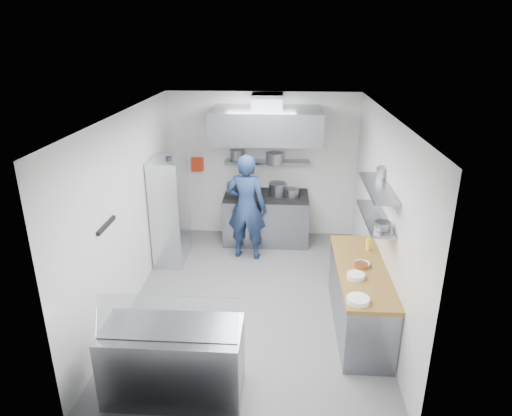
# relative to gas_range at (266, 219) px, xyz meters

# --- Properties ---
(floor) EXTENTS (5.00, 5.00, 0.00)m
(floor) POSITION_rel_gas_range_xyz_m (-0.10, -2.10, -0.45)
(floor) COLOR #5D5D60
(floor) RESTS_ON ground
(ceiling) EXTENTS (5.00, 5.00, 0.00)m
(ceiling) POSITION_rel_gas_range_xyz_m (-0.10, -2.10, 2.35)
(ceiling) COLOR silver
(ceiling) RESTS_ON wall_back
(wall_back) EXTENTS (3.60, 2.80, 0.02)m
(wall_back) POSITION_rel_gas_range_xyz_m (-0.10, 0.40, 0.95)
(wall_back) COLOR white
(wall_back) RESTS_ON floor
(wall_front) EXTENTS (3.60, 2.80, 0.02)m
(wall_front) POSITION_rel_gas_range_xyz_m (-0.10, -4.60, 0.95)
(wall_front) COLOR white
(wall_front) RESTS_ON floor
(wall_left) EXTENTS (2.80, 5.00, 0.02)m
(wall_left) POSITION_rel_gas_range_xyz_m (-1.90, -2.10, 0.95)
(wall_left) COLOR white
(wall_left) RESTS_ON floor
(wall_right) EXTENTS (2.80, 5.00, 0.02)m
(wall_right) POSITION_rel_gas_range_xyz_m (1.70, -2.10, 0.95)
(wall_right) COLOR white
(wall_right) RESTS_ON floor
(gas_range) EXTENTS (1.60, 0.80, 0.90)m
(gas_range) POSITION_rel_gas_range_xyz_m (0.00, 0.00, 0.00)
(gas_range) COLOR gray
(gas_range) RESTS_ON floor
(cooktop) EXTENTS (1.57, 0.78, 0.06)m
(cooktop) POSITION_rel_gas_range_xyz_m (0.00, 0.00, 0.48)
(cooktop) COLOR black
(cooktop) RESTS_ON gas_range
(stock_pot_left) EXTENTS (0.28, 0.28, 0.20)m
(stock_pot_left) POSITION_rel_gas_range_xyz_m (-0.62, 0.05, 0.61)
(stock_pot_left) COLOR slate
(stock_pot_left) RESTS_ON cooktop
(stock_pot_mid) EXTENTS (0.33, 0.33, 0.24)m
(stock_pot_mid) POSITION_rel_gas_range_xyz_m (0.21, -0.05, 0.63)
(stock_pot_mid) COLOR slate
(stock_pot_mid) RESTS_ON cooktop
(stock_pot_right) EXTENTS (0.26, 0.26, 0.16)m
(stock_pot_right) POSITION_rel_gas_range_xyz_m (0.47, -0.13, 0.59)
(stock_pot_right) COLOR slate
(stock_pot_right) RESTS_ON cooktop
(over_range_shelf) EXTENTS (1.60, 0.30, 0.04)m
(over_range_shelf) POSITION_rel_gas_range_xyz_m (0.00, 0.24, 1.07)
(over_range_shelf) COLOR gray
(over_range_shelf) RESTS_ON wall_back
(shelf_pot_a) EXTENTS (0.28, 0.28, 0.18)m
(shelf_pot_a) POSITION_rel_gas_range_xyz_m (-0.57, 0.35, 1.18)
(shelf_pot_a) COLOR slate
(shelf_pot_a) RESTS_ON over_range_shelf
(shelf_pot_b) EXTENTS (0.32, 0.32, 0.22)m
(shelf_pot_b) POSITION_rel_gas_range_xyz_m (0.15, 0.01, 1.20)
(shelf_pot_b) COLOR slate
(shelf_pot_b) RESTS_ON over_range_shelf
(extractor_hood) EXTENTS (1.90, 1.15, 0.55)m
(extractor_hood) POSITION_rel_gas_range_xyz_m (0.00, -0.18, 1.85)
(extractor_hood) COLOR gray
(extractor_hood) RESTS_ON wall_back
(hood_duct) EXTENTS (0.55, 0.55, 0.24)m
(hood_duct) POSITION_rel_gas_range_xyz_m (0.00, 0.05, 2.23)
(hood_duct) COLOR slate
(hood_duct) RESTS_ON extractor_hood
(red_firebox) EXTENTS (0.22, 0.10, 0.26)m
(red_firebox) POSITION_rel_gas_range_xyz_m (-1.35, 0.34, 0.97)
(red_firebox) COLOR red
(red_firebox) RESTS_ON wall_back
(chef) EXTENTS (0.75, 0.55, 1.91)m
(chef) POSITION_rel_gas_range_xyz_m (-0.32, -0.69, 0.50)
(chef) COLOR #19294C
(chef) RESTS_ON floor
(wire_rack) EXTENTS (0.50, 0.90, 1.85)m
(wire_rack) POSITION_rel_gas_range_xyz_m (-1.63, -0.84, 0.48)
(wire_rack) COLOR silver
(wire_rack) RESTS_ON floor
(rack_bin_a) EXTENTS (0.16, 0.20, 0.18)m
(rack_bin_a) POSITION_rel_gas_range_xyz_m (-1.63, -1.00, 0.35)
(rack_bin_a) COLOR white
(rack_bin_a) RESTS_ON wire_rack
(rack_bin_b) EXTENTS (0.15, 0.19, 0.17)m
(rack_bin_b) POSITION_rel_gas_range_xyz_m (-1.63, -0.82, 0.85)
(rack_bin_b) COLOR yellow
(rack_bin_b) RESTS_ON wire_rack
(rack_jar) EXTENTS (0.10, 0.10, 0.18)m
(rack_jar) POSITION_rel_gas_range_xyz_m (-1.58, -0.90, 1.35)
(rack_jar) COLOR black
(rack_jar) RESTS_ON wire_rack
(knife_strip) EXTENTS (0.04, 0.55, 0.05)m
(knife_strip) POSITION_rel_gas_range_xyz_m (-1.88, -3.00, 1.10)
(knife_strip) COLOR black
(knife_strip) RESTS_ON wall_left
(prep_counter_base) EXTENTS (0.62, 2.00, 0.84)m
(prep_counter_base) POSITION_rel_gas_range_xyz_m (1.38, -2.70, -0.03)
(prep_counter_base) COLOR gray
(prep_counter_base) RESTS_ON floor
(prep_counter_top) EXTENTS (0.65, 2.04, 0.06)m
(prep_counter_top) POSITION_rel_gas_range_xyz_m (1.38, -2.70, 0.42)
(prep_counter_top) COLOR brown
(prep_counter_top) RESTS_ON prep_counter_base
(plate_stack_a) EXTENTS (0.27, 0.27, 0.06)m
(plate_stack_a) POSITION_rel_gas_range_xyz_m (1.20, -3.53, 0.48)
(plate_stack_a) COLOR white
(plate_stack_a) RESTS_ON prep_counter_top
(plate_stack_b) EXTENTS (0.23, 0.23, 0.06)m
(plate_stack_b) POSITION_rel_gas_range_xyz_m (1.26, -2.97, 0.48)
(plate_stack_b) COLOR white
(plate_stack_b) RESTS_ON prep_counter_top
(copper_pan) EXTENTS (0.18, 0.18, 0.06)m
(copper_pan) POSITION_rel_gas_range_xyz_m (1.37, -2.69, 0.48)
(copper_pan) COLOR #D36F3B
(copper_pan) RESTS_ON prep_counter_top
(squeeze_bottle) EXTENTS (0.06, 0.06, 0.18)m
(squeeze_bottle) POSITION_rel_gas_range_xyz_m (1.54, -2.16, 0.54)
(squeeze_bottle) COLOR yellow
(squeeze_bottle) RESTS_ON prep_counter_top
(mixing_bowl) EXTENTS (0.22, 0.22, 0.05)m
(mixing_bowl) POSITION_rel_gas_range_xyz_m (1.38, -2.65, 0.47)
(mixing_bowl) COLOR white
(mixing_bowl) RESTS_ON prep_counter_top
(wall_shelf_lower) EXTENTS (0.30, 1.30, 0.04)m
(wall_shelf_lower) POSITION_rel_gas_range_xyz_m (1.54, -2.40, 1.05)
(wall_shelf_lower) COLOR gray
(wall_shelf_lower) RESTS_ON wall_right
(wall_shelf_upper) EXTENTS (0.30, 1.30, 0.04)m
(wall_shelf_upper) POSITION_rel_gas_range_xyz_m (1.54, -2.40, 1.47)
(wall_shelf_upper) COLOR gray
(wall_shelf_upper) RESTS_ON wall_right
(shelf_pot_c) EXTENTS (0.20, 0.20, 0.10)m
(shelf_pot_c) POSITION_rel_gas_range_xyz_m (1.55, -2.84, 1.12)
(shelf_pot_c) COLOR slate
(shelf_pot_c) RESTS_ON wall_shelf_lower
(shelf_pot_d) EXTENTS (0.23, 0.23, 0.14)m
(shelf_pot_d) POSITION_rel_gas_range_xyz_m (1.70, -2.00, 1.56)
(shelf_pot_d) COLOR slate
(shelf_pot_d) RESTS_ON wall_shelf_upper
(display_case) EXTENTS (1.50, 0.70, 0.85)m
(display_case) POSITION_rel_gas_range_xyz_m (-0.84, -4.10, -0.03)
(display_case) COLOR gray
(display_case) RESTS_ON floor
(display_glass) EXTENTS (1.47, 0.19, 0.42)m
(display_glass) POSITION_rel_gas_range_xyz_m (-0.84, -4.22, 0.62)
(display_glass) COLOR silver
(display_glass) RESTS_ON display_case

